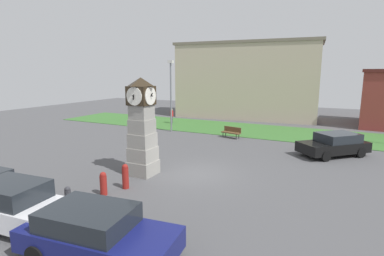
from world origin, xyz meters
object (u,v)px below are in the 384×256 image
at_px(bollard_near_tower, 30,201).
at_px(bollard_end_row, 125,176).
at_px(car_by_building, 96,233).
at_px(clock_tower, 142,130).
at_px(bench, 231,132).
at_px(bollard_far_row, 103,183).
at_px(street_lamp_far_side, 171,91).
at_px(car_far_lot, 334,144).
at_px(bollard_mid_row, 68,197).
at_px(car_near_tower, 17,205).
at_px(pedestrian_near_bench, 172,115).

relative_size(bollard_near_tower, bollard_end_row, 0.97).
bearing_deg(car_by_building, clock_tower, 115.15).
height_order(bollard_near_tower, bench, bollard_near_tower).
bearing_deg(bollard_far_row, bollard_end_row, 69.95).
bearing_deg(clock_tower, bollard_near_tower, -99.78).
height_order(bollard_end_row, bench, bollard_end_row).
distance_m(clock_tower, street_lamp_far_side, 11.75).
bearing_deg(clock_tower, bench, 83.48).
bearing_deg(bollard_near_tower, car_far_lot, 55.23).
bearing_deg(bench, car_by_building, -83.79).
xyz_separation_m(bollard_mid_row, bollard_end_row, (0.78, 2.61, 0.15)).
bearing_deg(car_near_tower, car_by_building, -0.94).
xyz_separation_m(bollard_far_row, car_far_lot, (8.87, 11.56, 0.22)).
distance_m(car_near_tower, car_far_lot, 17.81).
bearing_deg(clock_tower, car_near_tower, -95.57).
height_order(bollard_far_row, street_lamp_far_side, street_lamp_far_side).
bearing_deg(bollard_far_row, clock_tower, 90.96).
distance_m(clock_tower, bollard_mid_row, 5.02).
xyz_separation_m(bollard_end_row, car_far_lot, (8.49, 10.52, 0.16)).
relative_size(clock_tower, bollard_end_row, 4.33).
bearing_deg(bollard_end_row, bollard_near_tower, -110.71).
bearing_deg(car_by_building, bollard_near_tower, 168.74).
bearing_deg(bollard_near_tower, car_near_tower, -64.54).
height_order(bollard_mid_row, bollard_far_row, bollard_far_row).
bearing_deg(car_near_tower, bollard_near_tower, 115.46).
distance_m(clock_tower, bollard_near_tower, 6.12).
height_order(bollard_near_tower, street_lamp_far_side, street_lamp_far_side).
relative_size(pedestrian_near_bench, street_lamp_far_side, 0.24).
relative_size(car_by_building, bench, 2.85).
distance_m(bollard_mid_row, car_by_building, 3.97).
bearing_deg(car_near_tower, clock_tower, 84.43).
bearing_deg(car_by_building, bollard_far_row, 130.63).
bearing_deg(clock_tower, bollard_end_row, -77.84).
distance_m(bollard_end_row, pedestrian_near_bench, 18.00).
bearing_deg(car_near_tower, bench, 83.84).
distance_m(bollard_mid_row, car_far_lot, 16.07).
bearing_deg(bollard_far_row, bollard_mid_row, -104.36).
xyz_separation_m(car_by_building, pedestrian_near_bench, (-9.84, 21.07, 0.12)).
bearing_deg(bench, street_lamp_far_side, 178.74).
bearing_deg(bollard_far_row, car_far_lot, 52.50).
distance_m(car_near_tower, bench, 17.22).
distance_m(bollard_near_tower, car_near_tower, 0.86).
relative_size(bollard_far_row, pedestrian_near_bench, 0.68).
xyz_separation_m(clock_tower, street_lamp_far_side, (-4.59, 10.74, 1.26)).
bearing_deg(street_lamp_far_side, bench, -1.26).
xyz_separation_m(bollard_end_row, street_lamp_far_side, (-5.02, 12.74, 3.08)).
distance_m(car_far_lot, bench, 7.99).
bearing_deg(bollard_mid_row, car_by_building, -29.79).
height_order(bollard_end_row, street_lamp_far_side, street_lamp_far_side).
height_order(car_by_building, car_far_lot, car_by_building).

